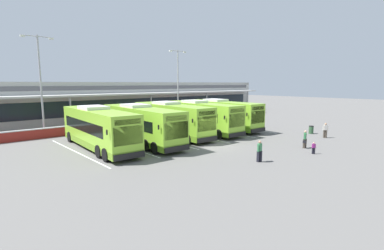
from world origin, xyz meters
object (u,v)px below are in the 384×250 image
at_px(coach_bus_rightmost, 220,115).
at_px(lamp_post_west, 40,79).
at_px(pedestrian_in_dark_coat, 325,130).
at_px(coach_bus_centre, 171,120).
at_px(coach_bus_right_centre, 199,117).
at_px(coach_bus_leftmost, 98,129).
at_px(pedestrian_child, 314,148).
at_px(coach_bus_left_centre, 141,125).
at_px(pedestrian_near_bin, 260,150).
at_px(pedestrian_with_handbag, 305,139).
at_px(litter_bin, 311,130).
at_px(lamp_post_centre, 178,80).

distance_m(coach_bus_rightmost, lamp_post_west, 21.47).
distance_m(coach_bus_rightmost, pedestrian_in_dark_coat, 12.47).
bearing_deg(coach_bus_centre, coach_bus_rightmost, -0.84).
xyz_separation_m(coach_bus_right_centre, lamp_post_west, (-14.43, 10.36, 4.50)).
bearing_deg(coach_bus_right_centre, coach_bus_leftmost, -178.87).
relative_size(coach_bus_rightmost, pedestrian_child, 12.22).
distance_m(coach_bus_leftmost, coach_bus_right_centre, 12.72).
bearing_deg(coach_bus_left_centre, pedestrian_near_bin, -75.87).
bearing_deg(coach_bus_right_centre, pedestrian_in_dark_coat, -57.28).
height_order(coach_bus_leftmost, pedestrian_near_bin, coach_bus_leftmost).
height_order(coach_bus_leftmost, coach_bus_right_centre, same).
bearing_deg(lamp_post_west, coach_bus_rightmost, -28.96).
height_order(pedestrian_with_handbag, litter_bin, pedestrian_with_handbag).
relative_size(coach_bus_right_centre, litter_bin, 13.20).
xyz_separation_m(coach_bus_left_centre, pedestrian_in_dark_coat, (16.20, -10.91, -0.91)).
bearing_deg(pedestrian_with_handbag, pedestrian_near_bin, 179.30).
height_order(lamp_post_west, litter_bin, lamp_post_west).
bearing_deg(litter_bin, pedestrian_near_bin, -168.49).
bearing_deg(lamp_post_centre, lamp_post_west, -178.24).
xyz_separation_m(coach_bus_leftmost, lamp_post_centre, (18.39, 11.23, 4.50)).
xyz_separation_m(pedestrian_with_handbag, pedestrian_near_bin, (-6.90, 0.08, 0.02)).
height_order(coach_bus_centre, coach_bus_rightmost, same).
height_order(coach_bus_left_centre, lamp_post_west, lamp_post_west).
relative_size(pedestrian_with_handbag, litter_bin, 1.74).
xyz_separation_m(coach_bus_right_centre, litter_bin, (8.90, -9.53, -1.32)).
relative_size(coach_bus_left_centre, coach_bus_centre, 1.00).
height_order(coach_bus_rightmost, pedestrian_near_bin, coach_bus_rightmost).
relative_size(coach_bus_right_centre, pedestrian_child, 12.22).
height_order(pedestrian_in_dark_coat, pedestrian_child, pedestrian_in_dark_coat).
distance_m(lamp_post_west, lamp_post_centre, 20.11).
height_order(coach_bus_left_centre, pedestrian_near_bin, coach_bus_left_centre).
distance_m(coach_bus_left_centre, coach_bus_rightmost, 12.64).
bearing_deg(coach_bus_leftmost, lamp_post_centre, 31.41).
relative_size(coach_bus_left_centre, coach_bus_rightmost, 1.00).
bearing_deg(lamp_post_centre, coach_bus_rightmost, -99.15).
bearing_deg(coach_bus_centre, coach_bus_leftmost, -176.27).
relative_size(coach_bus_centre, litter_bin, 13.20).
relative_size(coach_bus_leftmost, pedestrian_near_bin, 7.58).
distance_m(pedestrian_with_handbag, litter_bin, 8.32).
height_order(pedestrian_with_handbag, pedestrian_child, pedestrian_with_handbag).
bearing_deg(coach_bus_leftmost, coach_bus_right_centre, 1.13).
height_order(coach_bus_centre, litter_bin, coach_bus_centre).
xyz_separation_m(coach_bus_right_centre, pedestrian_child, (-0.34, -14.11, -1.24)).
distance_m(coach_bus_centre, pedestrian_in_dark_coat, 16.73).
bearing_deg(pedestrian_child, pedestrian_with_handbag, 45.08).
xyz_separation_m(coach_bus_right_centre, pedestrian_with_handbag, (1.17, -12.59, -0.93)).
distance_m(coach_bus_left_centre, coach_bus_centre, 4.73).
bearing_deg(pedestrian_in_dark_coat, coach_bus_right_centre, 122.72).
bearing_deg(pedestrian_near_bin, pedestrian_with_handbag, -0.70).
height_order(pedestrian_with_handbag, lamp_post_centre, lamp_post_centre).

